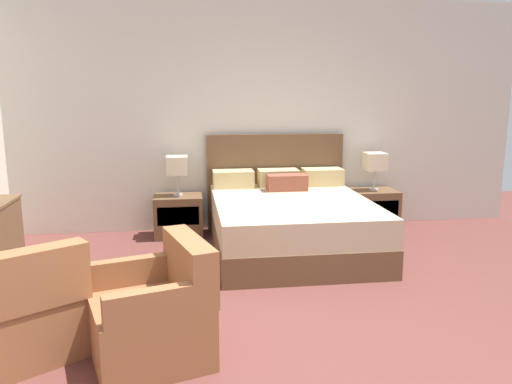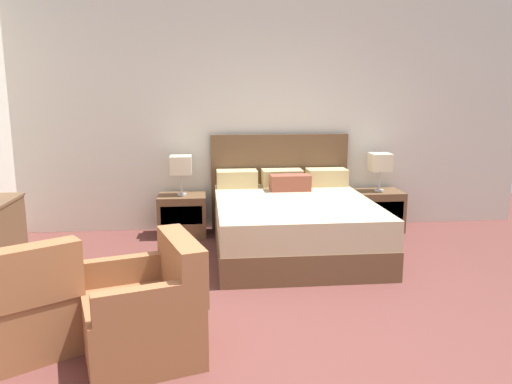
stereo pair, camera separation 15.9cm
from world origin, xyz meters
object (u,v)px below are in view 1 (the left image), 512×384
(bed, at_px, (290,221))
(table_lamp_left, at_px, (177,166))
(table_lamp_right, at_px, (375,162))
(armchair_companion, at_px, (156,315))
(armchair_by_window, at_px, (22,314))
(nightstand_right, at_px, (373,209))
(nightstand_left, at_px, (179,216))

(bed, bearing_deg, table_lamp_left, 149.87)
(bed, bearing_deg, table_lamp_right, 30.14)
(table_lamp_right, relative_size, armchair_companion, 0.54)
(table_lamp_left, height_order, armchair_companion, table_lamp_left)
(bed, bearing_deg, armchair_by_window, -137.59)
(nightstand_right, xyz_separation_m, table_lamp_left, (-2.38, 0.00, 0.59))
(nightstand_left, bearing_deg, armchair_companion, -92.16)
(bed, xyz_separation_m, table_lamp_left, (-1.19, 0.69, 0.52))
(bed, relative_size, table_lamp_right, 4.32)
(armchair_by_window, bearing_deg, bed, 42.41)
(nightstand_left, bearing_deg, nightstand_right, 0.00)
(armchair_by_window, distance_m, armchair_companion, 0.85)
(nightstand_right, bearing_deg, armchair_by_window, -141.55)
(nightstand_left, relative_size, nightstand_right, 1.00)
(bed, bearing_deg, armchair_companion, -121.88)
(armchair_companion, bearing_deg, nightstand_right, 48.13)
(table_lamp_left, relative_size, armchair_by_window, 0.49)
(bed, relative_size, table_lamp_left, 4.32)
(nightstand_right, bearing_deg, nightstand_left, 180.00)
(nightstand_left, height_order, table_lamp_right, table_lamp_right)
(bed, xyz_separation_m, nightstand_right, (1.19, 0.69, -0.07))
(armchair_companion, bearing_deg, nightstand_left, 87.84)
(table_lamp_left, bearing_deg, armchair_by_window, -109.64)
(armchair_companion, bearing_deg, armchair_by_window, 170.84)
(bed, distance_m, armchair_by_window, 2.89)
(nightstand_left, xyz_separation_m, table_lamp_right, (2.38, 0.00, 0.59))
(nightstand_right, xyz_separation_m, table_lamp_right, (0.00, 0.00, 0.59))
(table_lamp_left, relative_size, armchair_companion, 0.54)
(table_lamp_left, distance_m, armchair_companion, 2.83)
(bed, distance_m, table_lamp_left, 1.47)
(bed, distance_m, table_lamp_right, 1.47)
(nightstand_right, xyz_separation_m, armchair_companion, (-2.49, -2.77, 0.04))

